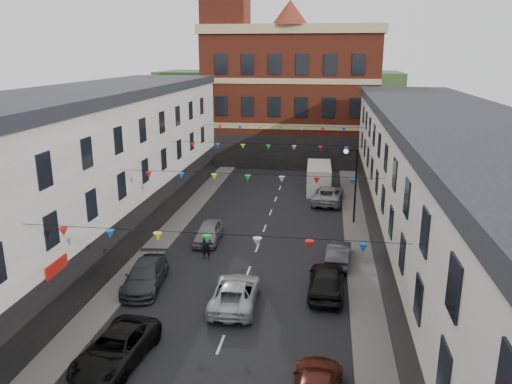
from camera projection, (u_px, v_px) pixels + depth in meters
The scene contains 18 objects.
ground at pixel (236, 303), 26.83m from camera, with size 160.00×160.00×0.00m, color black.
pavement_left at pixel (128, 278), 29.67m from camera, with size 1.80×64.00×0.15m, color #605E5B.
pavement_right at pixel (365, 293), 27.76m from camera, with size 1.80×64.00×0.15m, color #605E5B.
terrace_left at pixel (32, 194), 27.97m from camera, with size 8.40×56.00×10.70m.
terrace_right at pixel (471, 222), 24.84m from camera, with size 8.40×56.00×9.70m.
civic_building at pixel (292, 94), 60.80m from camera, with size 20.60×13.30×18.50m.
clock_tower at pixel (226, 35), 57.20m from camera, with size 5.60×5.60×30.00m.
distant_hill at pixel (279, 101), 85.13m from camera, with size 40.00×14.00×10.00m, color #2C4520.
street_lamp at pixel (353, 176), 38.21m from camera, with size 1.10×0.36×6.00m.
car_left_c at pixel (116, 349), 21.50m from camera, with size 2.30×4.99×1.39m, color black.
car_left_d at pixel (145, 275), 28.50m from camera, with size 2.01×4.95×1.44m, color #36393C.
car_left_e at pixel (208, 232), 35.39m from camera, with size 1.66×4.14×1.41m, color gray.
car_right_d at pixel (326, 280), 27.67m from camera, with size 1.95×4.85×1.65m, color black.
car_right_e at pixel (339, 253), 31.77m from camera, with size 1.44×4.12×1.36m, color #414448.
car_right_f at pixel (328, 194), 44.66m from camera, with size 2.52×5.46×1.52m, color #9A9C9E.
moving_car at pixel (235, 293), 26.47m from camera, with size 2.35×5.10×1.42m, color #B9BDC1.
white_van at pixel (319, 178), 48.35m from camera, with size 2.25×5.84×2.59m, color silver.
pedestrian at pixel (207, 246), 32.38m from camera, with size 0.65×0.43×1.78m, color black.
Camera 1 is at (4.53, -23.82, 12.99)m, focal length 35.00 mm.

